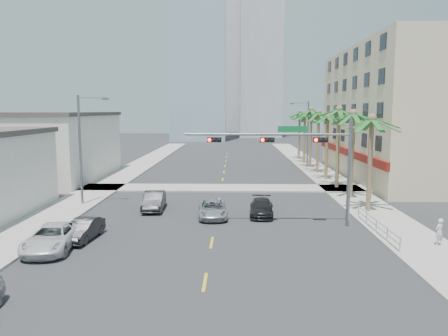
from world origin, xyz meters
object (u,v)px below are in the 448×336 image
(car_lane_left, at_px, (154,201))
(car_lane_center, at_px, (213,209))
(car_parked_far, at_px, (52,238))
(car_lane_right, at_px, (261,208))
(traffic_signal_mast, at_px, (301,152))
(car_parked_mid, at_px, (83,230))
(pedestrian, at_px, (439,232))

(car_lane_left, bearing_deg, car_lane_center, -29.84)
(car_parked_far, height_order, car_lane_right, car_parked_far)
(car_lane_left, height_order, car_lane_right, car_lane_left)
(traffic_signal_mast, xyz_separation_m, car_lane_right, (-2.42, 2.87, -4.45))
(car_parked_mid, bearing_deg, traffic_signal_mast, 19.63)
(pedestrian, bearing_deg, car_lane_right, -69.55)
(car_parked_mid, relative_size, pedestrian, 2.47)
(traffic_signal_mast, bearing_deg, pedestrian, -32.48)
(car_parked_far, xyz_separation_m, car_lane_center, (8.62, 7.75, -0.09))
(car_parked_mid, xyz_separation_m, car_lane_center, (7.54, 5.78, -0.02))
(car_parked_far, height_order, car_lane_center, car_parked_far)
(car_parked_far, relative_size, pedestrian, 3.27)
(car_lane_center, xyz_separation_m, pedestrian, (13.25, -6.83, 0.31))
(car_lane_left, distance_m, car_lane_right, 8.54)
(car_lane_left, bearing_deg, traffic_signal_mast, -26.49)
(car_parked_far, xyz_separation_m, car_lane_left, (3.87, 10.11, 0.01))
(car_parked_far, distance_m, car_lane_center, 11.59)
(car_lane_right, height_order, pedestrian, pedestrian)
(car_parked_far, distance_m, car_lane_right, 14.83)
(car_parked_mid, xyz_separation_m, car_parked_far, (-1.07, -1.97, 0.07))
(car_lane_center, height_order, car_lane_right, car_lane_center)
(car_lane_left, xyz_separation_m, car_lane_right, (8.36, -1.73, -0.11))
(car_parked_mid, bearing_deg, car_lane_right, 34.91)
(traffic_signal_mast, height_order, car_parked_mid, traffic_signal_mast)
(pedestrian, bearing_deg, car_lane_left, -58.84)
(car_parked_far, distance_m, pedestrian, 21.88)
(car_parked_far, bearing_deg, traffic_signal_mast, 15.40)
(traffic_signal_mast, distance_m, car_lane_right, 5.83)
(car_lane_left, relative_size, car_lane_right, 1.03)
(car_lane_right, xyz_separation_m, pedestrian, (9.63, -7.46, 0.32))
(car_parked_mid, height_order, car_lane_center, car_parked_mid)
(car_parked_mid, height_order, car_parked_far, car_parked_far)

